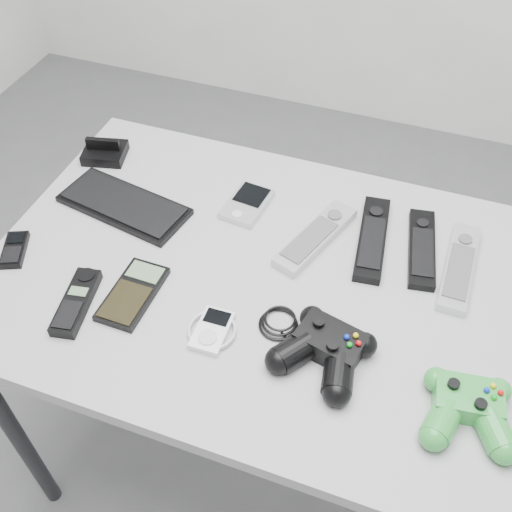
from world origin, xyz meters
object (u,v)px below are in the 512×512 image
(remote_black_b, at_px, (422,248))
(controller_green, at_px, (469,407))
(pda, at_px, (247,204))
(remote_silver_a, at_px, (316,236))
(calculator, at_px, (133,293))
(controller_black, at_px, (326,348))
(cordless_handset, at_px, (76,302))
(remote_black_a, at_px, (372,238))
(mp3_player, at_px, (212,330))
(remote_silver_b, at_px, (459,266))
(pda_keyboard, at_px, (124,205))
(mobile_phone, at_px, (14,249))
(desk, at_px, (279,300))

(remote_black_b, distance_m, controller_green, 0.35)
(pda, distance_m, remote_silver_a, 0.17)
(calculator, height_order, controller_black, controller_black)
(controller_green, bearing_deg, cordless_handset, 173.52)
(remote_black_a, relative_size, mp3_player, 2.49)
(remote_silver_b, relative_size, cordless_handset, 1.54)
(remote_silver_a, relative_size, remote_black_a, 0.97)
(pda_keyboard, bearing_deg, mobile_phone, -116.49)
(remote_silver_b, xyz_separation_m, cordless_handset, (-0.64, -0.32, 0.00))
(remote_silver_b, xyz_separation_m, mobile_phone, (-0.82, -0.25, -0.00))
(remote_silver_a, relative_size, remote_black_b, 1.06)
(pda, relative_size, controller_green, 0.76)
(calculator, bearing_deg, desk, 29.41)
(mobile_phone, bearing_deg, mp3_player, -30.11)
(remote_silver_b, bearing_deg, remote_black_b, 161.62)
(pda, distance_m, mp3_player, 0.33)
(desk, relative_size, remote_silver_a, 5.09)
(desk, xyz_separation_m, remote_black_a, (0.14, 0.15, 0.08))
(remote_silver_a, distance_m, cordless_handset, 0.47)
(pda, relative_size, controller_black, 0.45)
(remote_silver_a, xyz_separation_m, controller_green, (0.32, -0.29, 0.01))
(pda_keyboard, xyz_separation_m, remote_black_a, (0.51, 0.08, 0.00))
(pda_keyboard, relative_size, calculator, 1.80)
(cordless_handset, bearing_deg, remote_black_b, 21.17)
(remote_black_a, distance_m, calculator, 0.48)
(desk, relative_size, remote_black_b, 5.39)
(pda_keyboard, distance_m, pda, 0.26)
(mp3_player, bearing_deg, pda_keyboard, 140.44)
(pda_keyboard, xyz_separation_m, calculator, (0.13, -0.21, -0.00))
(mobile_phone, relative_size, calculator, 0.60)
(desk, xyz_separation_m, remote_silver_b, (0.31, 0.14, 0.08))
(remote_silver_b, relative_size, controller_green, 1.45)
(mobile_phone, height_order, controller_green, controller_green)
(desk, xyz_separation_m, cordless_handset, (-0.32, -0.19, 0.08))
(remote_silver_b, bearing_deg, remote_black_a, 174.79)
(remote_black_b, relative_size, cordless_handset, 1.41)
(calculator, relative_size, mp3_player, 1.68)
(remote_black_a, distance_m, remote_silver_b, 0.17)
(controller_green, bearing_deg, mobile_phone, 168.29)
(pda, distance_m, remote_silver_b, 0.44)
(cordless_handset, height_order, controller_green, controller_green)
(desk, xyz_separation_m, controller_green, (0.36, -0.17, 0.09))
(remote_black_b, relative_size, controller_green, 1.33)
(remote_silver_b, xyz_separation_m, controller_black, (-0.19, -0.27, 0.01))
(remote_black_a, relative_size, cordless_handset, 1.55)
(pda_keyboard, height_order, remote_black_a, remote_black_a)
(calculator, bearing_deg, mobile_phone, 176.64)
(desk, bearing_deg, controller_green, -25.09)
(pda_keyboard, height_order, calculator, pda_keyboard)
(mobile_phone, height_order, controller_black, controller_black)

